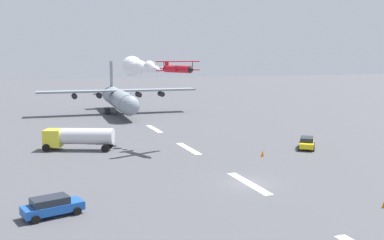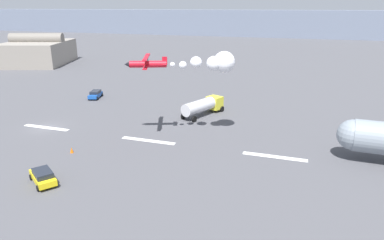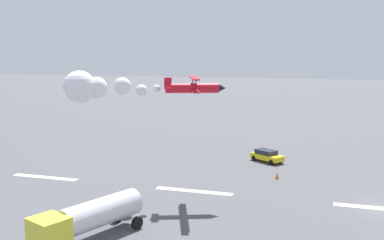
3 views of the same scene
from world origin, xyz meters
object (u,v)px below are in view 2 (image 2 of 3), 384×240
(stunt_biplane_red, at_px, (208,63))
(traffic_cone_far, at_px, (72,150))
(fuel_tanker_truck, at_px, (203,106))
(airport_staff_sedan, at_px, (95,94))
(followme_car_yellow, at_px, (43,176))

(stunt_biplane_red, height_order, traffic_cone_far, stunt_biplane_red)
(fuel_tanker_truck, relative_size, traffic_cone_far, 12.25)
(stunt_biplane_red, xyz_separation_m, traffic_cone_far, (-14.92, -11.45, -10.29))
(stunt_biplane_red, bearing_deg, airport_staff_sedan, 153.75)
(fuel_tanker_truck, relative_size, followme_car_yellow, 2.01)
(fuel_tanker_truck, relative_size, airport_staff_sedan, 1.92)
(fuel_tanker_truck, height_order, followme_car_yellow, fuel_tanker_truck)
(followme_car_yellow, relative_size, traffic_cone_far, 6.08)
(stunt_biplane_red, xyz_separation_m, fuel_tanker_truck, (-3.42, 9.37, -8.92))
(stunt_biplane_red, relative_size, airport_staff_sedan, 2.98)
(followme_car_yellow, xyz_separation_m, traffic_cone_far, (-2.19, 7.77, -0.44))
(airport_staff_sedan, bearing_deg, followme_car_yellow, -65.42)
(stunt_biplane_red, relative_size, fuel_tanker_truck, 1.56)
(followme_car_yellow, bearing_deg, fuel_tanker_truck, 71.95)
(fuel_tanker_truck, xyz_separation_m, traffic_cone_far, (-11.50, -20.81, -1.37))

